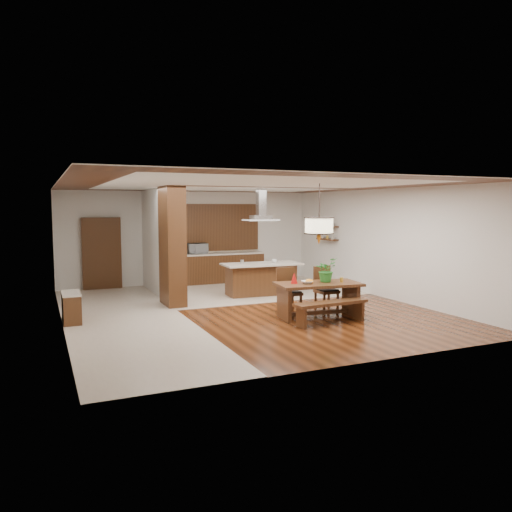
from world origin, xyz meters
name	(u,v)px	position (x,y,z in m)	size (l,w,h in m)	color
room_shell	(244,222)	(0.00, 0.00, 2.06)	(9.00, 9.04, 2.92)	#3A1A0A
tile_hallway	(125,320)	(-2.75, 0.00, 0.01)	(2.50, 9.00, 0.01)	#C1B1A0
tile_kitchen	(251,290)	(1.25, 2.50, 0.01)	(5.50, 4.00, 0.01)	#C1B1A0
soffit_band	(244,186)	(0.00, 0.00, 2.88)	(8.00, 9.00, 0.02)	#371B0D
partition_pier	(172,246)	(-1.40, 1.20, 1.45)	(0.45, 1.00, 2.90)	#321C0E
partition_stub	(154,241)	(-1.40, 3.30, 1.45)	(0.18, 2.40, 2.90)	silver
hallway_console	(71,308)	(-3.81, 0.20, 0.32)	(0.37, 0.88, 0.63)	#321C0E
hallway_doorway	(102,253)	(-2.70, 4.40, 1.05)	(1.10, 0.20, 2.10)	#321C0E
rear_counter	(223,268)	(1.00, 4.20, 0.48)	(2.60, 0.62, 0.95)	#321C0E
kitchen_window	(220,227)	(1.00, 4.46, 1.75)	(2.60, 0.08, 1.50)	brown
shelf_lower	(327,239)	(3.87, 2.60, 1.40)	(0.26, 0.90, 0.04)	#321C0E
shelf_upper	(327,226)	(3.87, 2.60, 1.80)	(0.26, 0.90, 0.04)	#321C0E
dining_table	(318,292)	(1.16, -1.42, 0.56)	(1.92, 1.13, 0.76)	#321C0E
dining_bench	(331,313)	(1.07, -2.07, 0.23)	(1.66, 0.36, 0.47)	#321C0E
dining_chair_left	(290,291)	(0.77, -0.81, 0.51)	(0.45, 0.45, 1.03)	#321C0E
dining_chair_right	(327,289)	(1.68, -0.93, 0.52)	(0.46, 0.46, 1.03)	#321C0E
pendant_lantern	(319,214)	(1.16, -1.42, 2.25)	(0.64, 0.64, 1.31)	beige
foliage_plant	(326,270)	(1.37, -1.38, 1.02)	(0.48, 0.42, 0.53)	#287829
fruit_bowl	(307,282)	(0.88, -1.43, 0.79)	(0.26, 0.26, 0.06)	beige
napkin_cone	(294,278)	(0.63, -1.29, 0.87)	(0.15, 0.15, 0.23)	#A40E0B
gold_ornament	(342,280)	(1.67, -1.55, 0.81)	(0.08, 0.08, 0.11)	gold
kitchen_island	(261,279)	(1.16, 1.61, 0.45)	(2.17, 1.02, 0.88)	#321C0E
range_hood	(261,205)	(1.16, 1.61, 2.46)	(0.90, 0.55, 0.87)	silver
island_cup	(274,261)	(1.52, 1.53, 0.93)	(0.13, 0.13, 0.10)	silver
microwave	(198,248)	(0.16, 4.23, 1.11)	(0.59, 0.40, 0.33)	#B0B2B7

